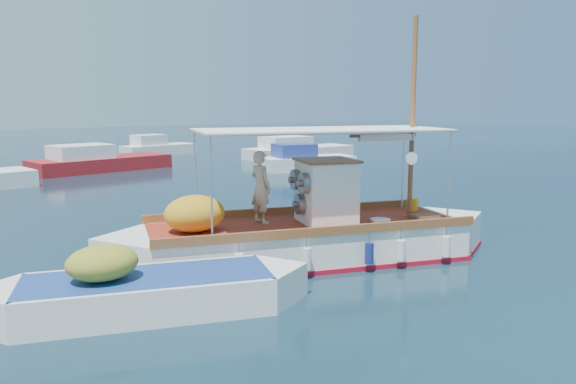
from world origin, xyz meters
TOP-DOWN VIEW (x-y plane):
  - ground at (0.00, 0.00)m, footprint 160.00×160.00m
  - fishing_caique at (-0.43, -0.27)m, footprint 10.33×4.73m
  - dinghy at (-5.11, -1.64)m, footprint 6.34×3.06m
  - bg_boat_n at (-0.25, 22.11)m, footprint 8.48×4.49m
  - bg_boat_ne at (10.45, 15.95)m, footprint 5.93×3.02m
  - bg_boat_e at (14.00, 22.25)m, footprint 8.62×3.27m
  - bg_boat_far_n at (6.05, 29.74)m, footprint 5.92×3.17m

SIDE VIEW (x-z plane):
  - ground at x=0.00m, z-range 0.00..0.00m
  - dinghy at x=-5.11m, z-range -0.47..1.14m
  - bg_boat_e at x=14.00m, z-range -0.41..1.39m
  - bg_boat_far_n at x=6.05m, z-range -0.41..1.39m
  - bg_boat_n at x=-0.25m, z-range -0.41..1.39m
  - bg_boat_ne at x=10.45m, z-range -0.41..1.39m
  - fishing_caique at x=-0.43m, z-range -2.68..3.83m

